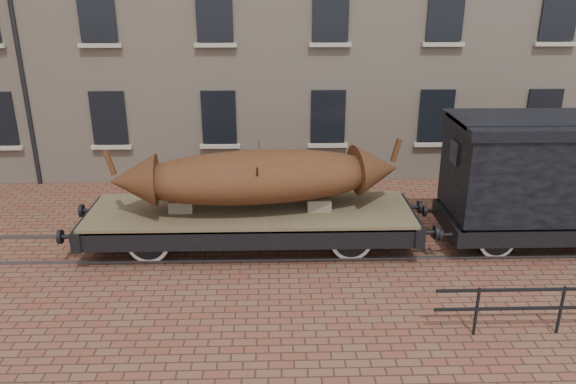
{
  "coord_description": "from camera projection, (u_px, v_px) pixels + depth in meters",
  "views": [
    {
      "loc": [
        -0.79,
        -12.72,
        6.32
      ],
      "look_at": [
        -0.41,
        0.5,
        1.3
      ],
      "focal_mm": 35.0,
      "sensor_mm": 36.0,
      "label": 1
    }
  ],
  "objects": [
    {
      "name": "goods_van",
      "position": [
        566.0,
        167.0,
        13.59
      ],
      "size": [
        6.37,
        2.32,
        3.29
      ],
      "color": "black",
      "rests_on": "ground"
    },
    {
      "name": "rail_track",
      "position": [
        305.0,
        246.0,
        14.14
      ],
      "size": [
        30.0,
        1.52,
        0.06
      ],
      "color": "#59595E",
      "rests_on": "ground"
    },
    {
      "name": "ground",
      "position": [
        305.0,
        247.0,
        14.15
      ],
      "size": [
        90.0,
        90.0,
        0.0
      ],
      "primitive_type": "plane",
      "color": "brown"
    },
    {
      "name": "flatcar_wagon",
      "position": [
        251.0,
        217.0,
        13.82
      ],
      "size": [
        8.88,
        2.41,
        1.34
      ],
      "color": "brown",
      "rests_on": "ground"
    },
    {
      "name": "iron_boat",
      "position": [
        258.0,
        176.0,
        13.45
      ],
      "size": [
        7.02,
        2.64,
        1.67
      ],
      "color": "#542B12",
      "rests_on": "flatcar_wagon"
    }
  ]
}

